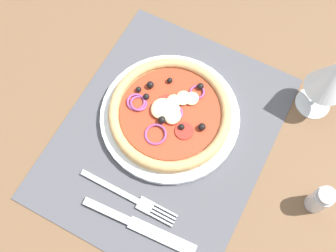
# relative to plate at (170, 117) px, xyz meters

# --- Properties ---
(ground_plane) EXTENTS (1.90, 1.40, 0.02)m
(ground_plane) POSITION_rel_plate_xyz_m (0.03, 0.01, -0.02)
(ground_plane) COLOR brown
(placemat) EXTENTS (0.44, 0.35, 0.00)m
(placemat) POSITION_rel_plate_xyz_m (0.03, 0.01, -0.01)
(placemat) COLOR #4C4C51
(placemat) RESTS_ON ground_plane
(plate) EXTENTS (0.25, 0.25, 0.01)m
(plate) POSITION_rel_plate_xyz_m (0.00, 0.00, 0.00)
(plate) COLOR white
(plate) RESTS_ON placemat
(pizza) EXTENTS (0.22, 0.22, 0.03)m
(pizza) POSITION_rel_plate_xyz_m (-0.00, -0.00, 0.02)
(pizza) COLOR tan
(pizza) RESTS_ON plate
(fork) EXTENTS (0.02, 0.18, 0.00)m
(fork) POSITION_rel_plate_xyz_m (0.16, 0.01, -0.00)
(fork) COLOR silver
(fork) RESTS_ON placemat
(knife) EXTENTS (0.03, 0.20, 0.01)m
(knife) POSITION_rel_plate_xyz_m (0.19, 0.05, -0.00)
(knife) COLOR silver
(knife) RESTS_ON placemat
(wine_glass) EXTENTS (0.07, 0.07, 0.15)m
(wine_glass) POSITION_rel_plate_xyz_m (-0.15, 0.22, 0.09)
(wine_glass) COLOR silver
(wine_glass) RESTS_ON ground_plane
(pepper_shaker) EXTENTS (0.03, 0.03, 0.07)m
(pepper_shaker) POSITION_rel_plate_xyz_m (0.03, 0.29, 0.02)
(pepper_shaker) COLOR silver
(pepper_shaker) RESTS_ON ground_plane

